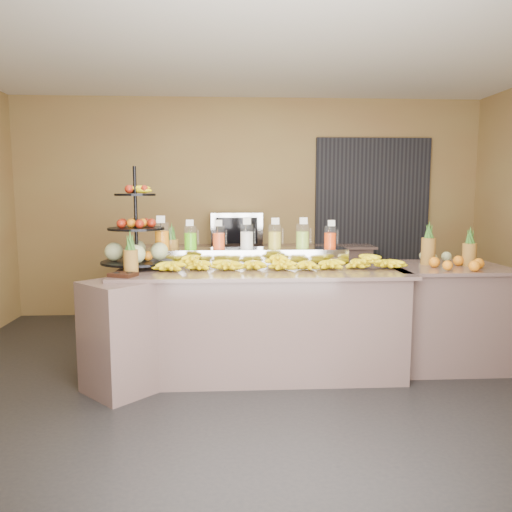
{
  "coord_description": "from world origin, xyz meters",
  "views": [
    {
      "loc": [
        -0.28,
        -4.02,
        1.59
      ],
      "look_at": [
        -0.05,
        0.3,
        1.04
      ],
      "focal_mm": 35.0,
      "sensor_mm": 36.0,
      "label": 1
    }
  ],
  "objects": [
    {
      "name": "room_envelope",
      "position": [
        0.19,
        0.79,
        1.88
      ],
      "size": [
        6.04,
        5.02,
        2.82
      ],
      "color": "brown",
      "rests_on": "ground"
    },
    {
      "name": "pineapple_left_b",
      "position": [
        -0.82,
        0.72,
        1.07
      ],
      "size": [
        0.12,
        0.12,
        0.38
      ],
      "rotation": [
        0.0,
        0.0,
        0.29
      ],
      "color": "brown",
      "rests_on": "buffet_counter"
    },
    {
      "name": "fruit_stand",
      "position": [
        -1.06,
        0.45,
        1.16
      ],
      "size": [
        0.66,
        0.66,
        0.9
      ],
      "rotation": [
        0.0,
        0.0,
        -0.04
      ],
      "color": "black",
      "rests_on": "buffet_counter"
    },
    {
      "name": "juice_pitcher_orange_b",
      "position": [
        -0.38,
        0.58,
        1.17
      ],
      "size": [
        0.12,
        0.12,
        0.28
      ],
      "color": "silver",
      "rests_on": "pitcher_tray"
    },
    {
      "name": "condiment_caddy",
      "position": [
        -1.13,
        -0.05,
        0.94
      ],
      "size": [
        0.24,
        0.22,
        0.03
      ],
      "primitive_type": "cube",
      "rotation": [
        0.0,
        0.0,
        -0.4
      ],
      "color": "black",
      "rests_on": "buffet_counter"
    },
    {
      "name": "juice_pitcher_green",
      "position": [
        -0.64,
        0.58,
        1.18
      ],
      "size": [
        0.12,
        0.12,
        0.28
      ],
      "color": "silver",
      "rests_on": "pitcher_tray"
    },
    {
      "name": "juice_pitcher_lime",
      "position": [
        0.4,
        0.58,
        1.18
      ],
      "size": [
        0.12,
        0.13,
        0.3
      ],
      "color": "silver",
      "rests_on": "pitcher_tray"
    },
    {
      "name": "buffet_counter",
      "position": [
        -0.12,
        0.26,
        0.47
      ],
      "size": [
        2.75,
        1.25,
        0.93
      ],
      "color": "gray",
      "rests_on": "ground"
    },
    {
      "name": "right_counter",
      "position": [
        1.7,
        0.4,
        0.47
      ],
      "size": [
        1.08,
        0.88,
        0.93
      ],
      "color": "gray",
      "rests_on": "ground"
    },
    {
      "name": "pitcher_tray",
      "position": [
        -0.12,
        0.58,
        1.01
      ],
      "size": [
        1.85,
        0.3,
        0.15
      ],
      "primitive_type": "cube",
      "color": "gray",
      "rests_on": "buffet_counter"
    },
    {
      "name": "back_ledge",
      "position": [
        0.0,
        2.25,
        0.47
      ],
      "size": [
        3.1,
        0.55,
        0.93
      ],
      "color": "gray",
      "rests_on": "ground"
    },
    {
      "name": "pineapple_left_a",
      "position": [
        -1.09,
        0.07,
        1.06
      ],
      "size": [
        0.12,
        0.12,
        0.36
      ],
      "rotation": [
        0.0,
        0.0,
        -0.42
      ],
      "color": "brown",
      "rests_on": "buffet_counter"
    },
    {
      "name": "right_fruit_pile",
      "position": [
        1.72,
        0.33,
        1.01
      ],
      "size": [
        0.47,
        0.45,
        0.25
      ],
      "color": "brown",
      "rests_on": "right_counter"
    },
    {
      "name": "banana_heap",
      "position": [
        0.17,
        0.29,
        1.0
      ],
      "size": [
        2.14,
        0.19,
        0.18
      ],
      "color": "#FDEB0C",
      "rests_on": "buffet_counter"
    },
    {
      "name": "juice_pitcher_orange_a",
      "position": [
        -0.9,
        0.58,
        1.19
      ],
      "size": [
        0.13,
        0.14,
        0.32
      ],
      "color": "silver",
      "rests_on": "pitcher_tray"
    },
    {
      "name": "ground",
      "position": [
        0.0,
        0.0,
        0.0
      ],
      "size": [
        6.0,
        6.0,
        0.0
      ],
      "primitive_type": "plane",
      "color": "black",
      "rests_on": "ground"
    },
    {
      "name": "oven_warmer",
      "position": [
        -0.19,
        2.25,
        1.14
      ],
      "size": [
        0.64,
        0.46,
        0.42
      ],
      "primitive_type": "cube",
      "rotation": [
        0.0,
        0.0,
        0.02
      ],
      "color": "gray",
      "rests_on": "back_ledge"
    },
    {
      "name": "juice_pitcher_orange_c",
      "position": [
        0.66,
        0.58,
        1.17
      ],
      "size": [
        0.11,
        0.12,
        0.27
      ],
      "color": "silver",
      "rests_on": "pitcher_tray"
    },
    {
      "name": "juice_pitcher_milk",
      "position": [
        -0.12,
        0.58,
        1.18
      ],
      "size": [
        0.12,
        0.13,
        0.3
      ],
      "color": "silver",
      "rests_on": "pitcher_tray"
    },
    {
      "name": "juice_pitcher_lemon",
      "position": [
        0.14,
        0.58,
        1.18
      ],
      "size": [
        0.12,
        0.13,
        0.3
      ],
      "color": "silver",
      "rests_on": "pitcher_tray"
    }
  ]
}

